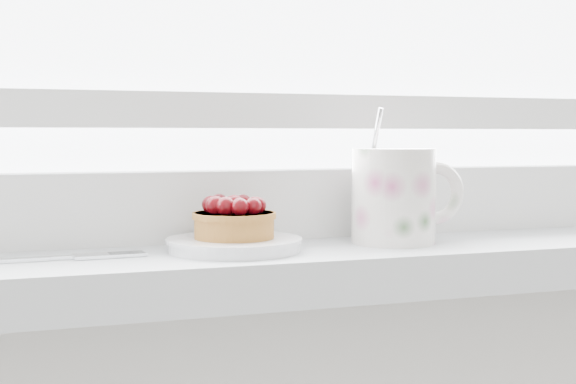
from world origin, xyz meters
name	(u,v)px	position (x,y,z in m)	size (l,w,h in m)	color
saucer	(234,245)	(-0.01, 1.88, 0.95)	(0.12, 0.12, 0.01)	white
raspberry_tart	(234,219)	(-0.01, 1.88, 0.97)	(0.08, 0.08, 0.04)	#90571F
floral_mug	(396,194)	(0.15, 1.89, 0.99)	(0.12, 0.08, 0.13)	white
fork	(29,259)	(-0.19, 1.88, 0.94)	(0.19, 0.03, 0.00)	silver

